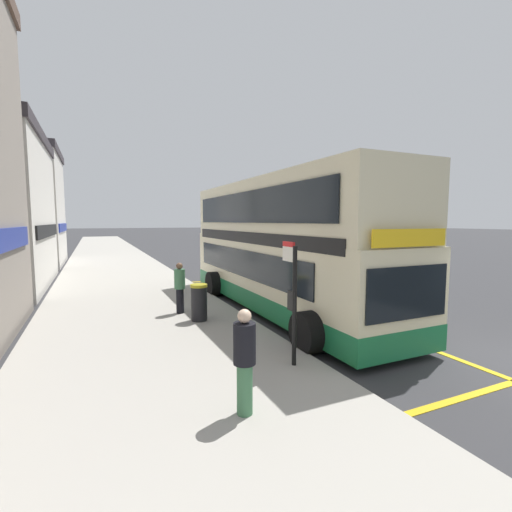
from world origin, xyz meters
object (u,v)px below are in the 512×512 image
at_px(parked_car_grey_far, 284,251).
at_px(litter_bin, 199,302).
at_px(pedestrian_waiting_near_sign, 245,358).
at_px(pedestrian_further_back, 180,286).
at_px(double_decker_bus, 279,250).
at_px(bus_stop_sign, 293,292).

distance_m(parked_car_grey_far, litter_bin, 16.91).
bearing_deg(parked_car_grey_far, pedestrian_waiting_near_sign, -120.27).
xyz_separation_m(parked_car_grey_far, pedestrian_further_back, (-10.59, -12.36, 0.21)).
xyz_separation_m(double_decker_bus, pedestrian_waiting_near_sign, (-3.78, -6.00, -1.05)).
height_order(parked_car_grey_far, litter_bin, parked_car_grey_far).
xyz_separation_m(bus_stop_sign, pedestrian_waiting_near_sign, (-1.63, -1.38, -0.62)).
relative_size(bus_stop_sign, litter_bin, 2.32).
height_order(parked_car_grey_far, pedestrian_further_back, pedestrian_further_back).
bearing_deg(litter_bin, pedestrian_further_back, 106.54).
height_order(bus_stop_sign, parked_car_grey_far, bus_stop_sign).
bearing_deg(litter_bin, parked_car_grey_far, 52.63).
height_order(pedestrian_waiting_near_sign, pedestrian_further_back, pedestrian_waiting_near_sign).
bearing_deg(pedestrian_further_back, pedestrian_waiting_near_sign, -93.93).
height_order(parked_car_grey_far, pedestrian_waiting_near_sign, pedestrian_waiting_near_sign).
distance_m(pedestrian_further_back, litter_bin, 1.17).
xyz_separation_m(double_decker_bus, pedestrian_further_back, (-3.34, 0.37, -1.05)).
bearing_deg(pedestrian_waiting_near_sign, bus_stop_sign, 40.37).
height_order(double_decker_bus, pedestrian_waiting_near_sign, double_decker_bus).
height_order(bus_stop_sign, pedestrian_further_back, bus_stop_sign).
height_order(double_decker_bus, litter_bin, double_decker_bus).
bearing_deg(double_decker_bus, pedestrian_further_back, 173.62).
bearing_deg(pedestrian_waiting_near_sign, pedestrian_further_back, 86.07).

